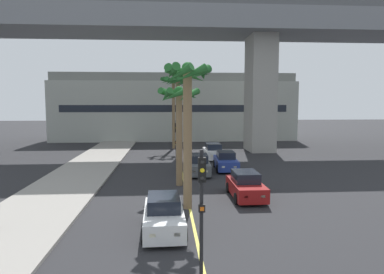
{
  "coord_description": "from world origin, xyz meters",
  "views": [
    {
      "loc": [
        -1.19,
        -2.38,
        5.62
      ],
      "look_at": [
        0.0,
        14.0,
        4.0
      ],
      "focal_mm": 32.36,
      "sensor_mm": 36.0,
      "label": 1
    }
  ],
  "objects_px": {
    "car_queue_fifth": "(164,215)",
    "palm_tree_farthest_median": "(174,89)",
    "car_queue_third": "(226,161)",
    "palm_tree_near_median": "(187,97)",
    "palm_tree_mid_median": "(178,97)",
    "traffic_light_median_far": "(176,139)",
    "car_queue_fourth": "(199,165)",
    "traffic_light_median_near": "(202,198)",
    "car_queue_second": "(246,186)",
    "palm_tree_far_median": "(179,109)",
    "car_queue_front": "(214,152)"
  },
  "relations": [
    {
      "from": "car_queue_fifth",
      "to": "palm_tree_farthest_median",
      "type": "xyz_separation_m",
      "value": [
        0.99,
        27.72,
        6.52
      ]
    },
    {
      "from": "car_queue_third",
      "to": "car_queue_fifth",
      "type": "distance_m",
      "value": 14.57
    },
    {
      "from": "car_queue_fifth",
      "to": "palm_tree_near_median",
      "type": "bearing_deg",
      "value": 69.29
    },
    {
      "from": "palm_tree_mid_median",
      "to": "palm_tree_farthest_median",
      "type": "relative_size",
      "value": 0.94
    },
    {
      "from": "traffic_light_median_far",
      "to": "palm_tree_farthest_median",
      "type": "distance_m",
      "value": 15.07
    },
    {
      "from": "car_queue_fourth",
      "to": "palm_tree_farthest_median",
      "type": "distance_m",
      "value": 17.02
    },
    {
      "from": "traffic_light_median_near",
      "to": "palm_tree_near_median",
      "type": "distance_m",
      "value": 8.34
    },
    {
      "from": "car_queue_second",
      "to": "palm_tree_farthest_median",
      "type": "height_order",
      "value": "palm_tree_farthest_median"
    },
    {
      "from": "car_queue_second",
      "to": "traffic_light_median_far",
      "type": "bearing_deg",
      "value": 115.13
    },
    {
      "from": "traffic_light_median_far",
      "to": "palm_tree_far_median",
      "type": "relative_size",
      "value": 0.62
    },
    {
      "from": "car_queue_second",
      "to": "palm_tree_near_median",
      "type": "bearing_deg",
      "value": -153.39
    },
    {
      "from": "car_queue_front",
      "to": "palm_tree_far_median",
      "type": "relative_size",
      "value": 0.61
    },
    {
      "from": "car_queue_third",
      "to": "palm_tree_farthest_median",
      "type": "distance_m",
      "value": 16.03
    },
    {
      "from": "car_queue_fourth",
      "to": "car_queue_fifth",
      "type": "xyz_separation_m",
      "value": [
        -2.64,
        -12.08,
        0.0
      ]
    },
    {
      "from": "car_queue_fourth",
      "to": "palm_tree_farthest_median",
      "type": "bearing_deg",
      "value": 96.02
    },
    {
      "from": "traffic_light_median_far",
      "to": "palm_tree_far_median",
      "type": "bearing_deg",
      "value": -89.55
    },
    {
      "from": "car_queue_front",
      "to": "traffic_light_median_far",
      "type": "xyz_separation_m",
      "value": [
        -3.88,
        -5.97,
        1.99
      ]
    },
    {
      "from": "car_queue_front",
      "to": "car_queue_second",
      "type": "bearing_deg",
      "value": -89.99
    },
    {
      "from": "traffic_light_median_near",
      "to": "palm_tree_farthest_median",
      "type": "xyz_separation_m",
      "value": [
        -0.23,
        32.14,
        4.53
      ]
    },
    {
      "from": "car_queue_fifth",
      "to": "palm_tree_far_median",
      "type": "distance_m",
      "value": 9.65
    },
    {
      "from": "traffic_light_median_near",
      "to": "traffic_light_median_far",
      "type": "relative_size",
      "value": 1.0
    },
    {
      "from": "car_queue_second",
      "to": "car_queue_front",
      "type": "bearing_deg",
      "value": 90.01
    },
    {
      "from": "car_queue_fourth",
      "to": "car_queue_fifth",
      "type": "relative_size",
      "value": 1.0
    },
    {
      "from": "car_queue_front",
      "to": "traffic_light_median_near",
      "type": "distance_m",
      "value": 24.08
    },
    {
      "from": "palm_tree_mid_median",
      "to": "palm_tree_far_median",
      "type": "xyz_separation_m",
      "value": [
        -0.3,
        -11.61,
        -1.02
      ]
    },
    {
      "from": "car_queue_front",
      "to": "palm_tree_far_median",
      "type": "bearing_deg",
      "value": -109.53
    },
    {
      "from": "car_queue_front",
      "to": "palm_tree_mid_median",
      "type": "height_order",
      "value": "palm_tree_mid_median"
    },
    {
      "from": "car_queue_third",
      "to": "palm_tree_mid_median",
      "type": "relative_size",
      "value": 0.5
    },
    {
      "from": "palm_tree_near_median",
      "to": "palm_tree_farthest_median",
      "type": "xyz_separation_m",
      "value": [
        -0.25,
        24.44,
        1.31
      ]
    },
    {
      "from": "car_queue_fifth",
      "to": "traffic_light_median_far",
      "type": "bearing_deg",
      "value": 86.05
    },
    {
      "from": "traffic_light_median_far",
      "to": "palm_tree_near_median",
      "type": "height_order",
      "value": "palm_tree_near_median"
    },
    {
      "from": "car_queue_fifth",
      "to": "palm_tree_near_median",
      "type": "xyz_separation_m",
      "value": [
        1.24,
        3.27,
        5.21
      ]
    },
    {
      "from": "car_queue_fourth",
      "to": "traffic_light_median_far",
      "type": "distance_m",
      "value": 2.92
    },
    {
      "from": "traffic_light_median_far",
      "to": "palm_tree_mid_median",
      "type": "bearing_deg",
      "value": 87.14
    },
    {
      "from": "traffic_light_median_far",
      "to": "palm_tree_far_median",
      "type": "height_order",
      "value": "palm_tree_far_median"
    },
    {
      "from": "car_queue_second",
      "to": "car_queue_third",
      "type": "height_order",
      "value": "same"
    },
    {
      "from": "car_queue_front",
      "to": "car_queue_fourth",
      "type": "relative_size",
      "value": 0.99
    },
    {
      "from": "traffic_light_median_near",
      "to": "car_queue_fifth",
      "type": "bearing_deg",
      "value": 105.4
    },
    {
      "from": "traffic_light_median_far",
      "to": "palm_tree_farthest_median",
      "type": "height_order",
      "value": "palm_tree_farthest_median"
    },
    {
      "from": "traffic_light_median_far",
      "to": "car_queue_fifth",
      "type": "bearing_deg",
      "value": -93.95
    },
    {
      "from": "palm_tree_far_median",
      "to": "palm_tree_farthest_median",
      "type": "distance_m",
      "value": 19.35
    },
    {
      "from": "car_queue_fourth",
      "to": "car_queue_second",
      "type": "bearing_deg",
      "value": -72.84
    },
    {
      "from": "car_queue_fourth",
      "to": "palm_tree_near_median",
      "type": "distance_m",
      "value": 10.33
    },
    {
      "from": "traffic_light_median_near",
      "to": "traffic_light_median_far",
      "type": "xyz_separation_m",
      "value": [
        -0.3,
        17.76,
        0.0
      ]
    },
    {
      "from": "palm_tree_near_median",
      "to": "palm_tree_mid_median",
      "type": "height_order",
      "value": "palm_tree_mid_median"
    },
    {
      "from": "car_queue_front",
      "to": "palm_tree_mid_median",
      "type": "xyz_separation_m",
      "value": [
        -3.54,
        0.78,
        5.52
      ]
    },
    {
      "from": "car_queue_front",
      "to": "car_queue_fifth",
      "type": "distance_m",
      "value": 19.9
    },
    {
      "from": "palm_tree_farthest_median",
      "to": "palm_tree_near_median",
      "type": "bearing_deg",
      "value": -89.41
    },
    {
      "from": "car_queue_second",
      "to": "traffic_light_median_far",
      "type": "distance_m",
      "value": 9.36
    },
    {
      "from": "car_queue_fourth",
      "to": "palm_tree_far_median",
      "type": "height_order",
      "value": "palm_tree_far_median"
    }
  ]
}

